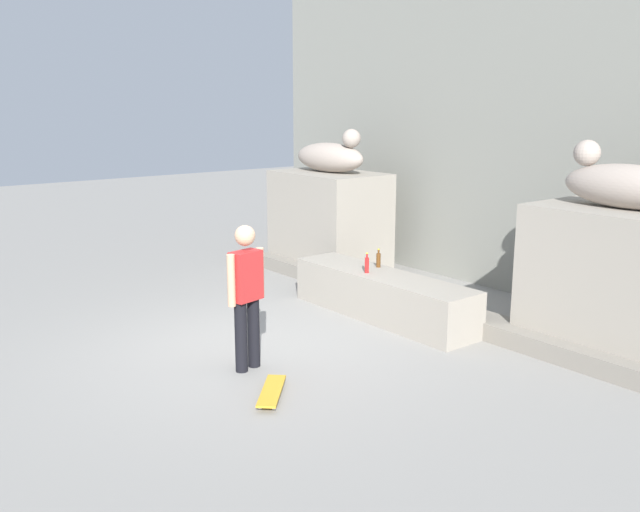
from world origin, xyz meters
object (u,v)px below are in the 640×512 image
Objects in this scene: bottle_brown at (378,260)px; bottle_red at (367,265)px; skateboard at (272,391)px; statue_reclining_right at (624,184)px; statue_reclining_left at (331,156)px; skater at (246,291)px.

bottle_red is (0.15, -0.36, 0.01)m from bottle_brown.
skateboard is 2.50× the size of bottle_red.
skateboard is at bearing -60.99° from bottle_red.
skateboard is 3.08m from bottle_red.
statue_reclining_right is 3.47m from bottle_brown.
skateboard is 3.46m from bottle_brown.
bottle_brown is (-1.61, 2.99, 0.68)m from skateboard.
skateboard is (-1.44, -4.03, -1.99)m from statue_reclining_right.
bottle_red is (-1.46, 2.63, 0.69)m from skateboard.
statue_reclining_left is 2.26× the size of skateboard.
bottle_red is at bearing -67.46° from bottle_brown.
statue_reclining_left reaches higher than bottle_red.
statue_reclining_left is 5.65× the size of bottle_red.
statue_reclining_left reaches higher than skateboard.
statue_reclining_right is 2.23× the size of skateboard.
bottle_red is at bearing 2.67° from skater.
bottle_brown is 0.39m from bottle_red.
statue_reclining_left and statue_reclining_right have the same top height.
skater is 2.31× the size of skateboard.
bottle_red is at bearing 27.43° from statue_reclining_right.
statue_reclining_left is at bearing 156.38° from bottle_brown.
bottle_brown is 0.95× the size of bottle_red.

